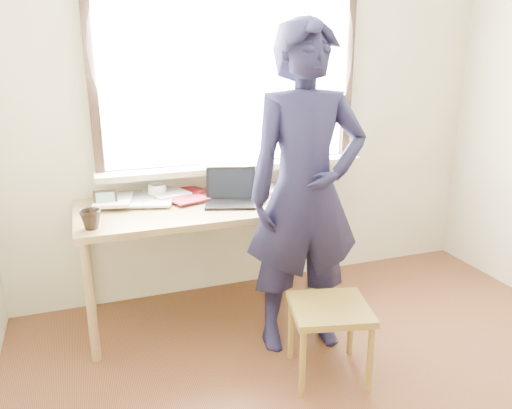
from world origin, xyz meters
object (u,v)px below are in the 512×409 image
object	(u,v)px
mug_white	(157,191)
desk	(195,217)
work_chair	(330,317)
laptop	(231,195)
mug_dark	(91,219)
person	(306,193)

from	to	relation	value
mug_white	desk	bearing A→B (deg)	-49.76
work_chair	laptop	bearing A→B (deg)	109.67
mug_white	laptop	bearing A→B (deg)	-32.02
mug_dark	person	bearing A→B (deg)	-12.87
laptop	person	world-z (taller)	person
laptop	mug_white	world-z (taller)	laptop
laptop	mug_dark	world-z (taller)	laptop
desk	mug_dark	distance (m)	0.68
work_chair	mug_white	bearing A→B (deg)	123.40
mug_dark	work_chair	xyz separation A→B (m)	(1.14, -0.62, -0.48)
desk	laptop	bearing A→B (deg)	-8.97
desk	mug_white	size ratio (longest dim) A/B	12.22
laptop	mug_dark	xyz separation A→B (m)	(-0.85, -0.20, 0.00)
mug_dark	work_chair	bearing A→B (deg)	-28.54
mug_white	work_chair	world-z (taller)	mug_white
desk	laptop	world-z (taller)	laptop
desk	work_chair	xyz separation A→B (m)	(0.52, -0.86, -0.34)
mug_dark	work_chair	size ratio (longest dim) A/B	0.24
person	mug_dark	bearing A→B (deg)	172.90
mug_white	work_chair	size ratio (longest dim) A/B	0.24
desk	person	distance (m)	0.77
laptop	work_chair	distance (m)	0.99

